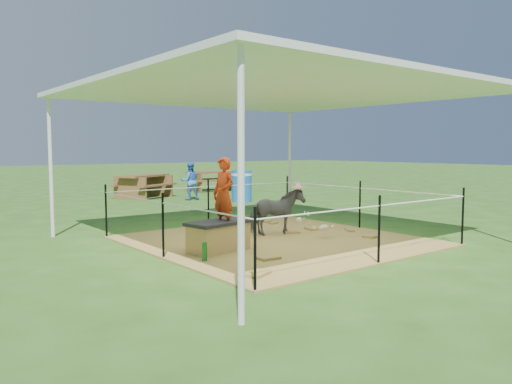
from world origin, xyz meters
TOP-DOWN VIEW (x-y plane):
  - ground at (0.00, 0.00)m, footprint 90.00×90.00m
  - hay_patch at (0.00, 0.00)m, footprint 4.60×4.60m
  - canopy_tent at (0.00, 0.00)m, footprint 6.30×6.30m
  - rope_fence at (0.00, -0.00)m, footprint 4.54×4.54m
  - straw_bale at (-1.36, -0.17)m, footprint 1.04×0.64m
  - dark_cloth at (-1.36, -0.17)m, footprint 1.11×0.70m
  - woman at (-1.26, -0.17)m, footprint 0.35×0.46m
  - green_bottle at (-1.91, -0.62)m, footprint 0.09×0.09m
  - pony at (0.35, 0.41)m, footprint 1.11×0.65m
  - pink_hat at (0.35, 0.41)m, footprint 0.27×0.27m
  - foal at (0.80, -0.40)m, footprint 0.86×0.57m
  - trash_barrel at (3.50, 5.79)m, footprint 0.80×0.80m
  - picnic_table_near at (1.62, 8.78)m, footprint 2.28×2.05m
  - picnic_table_far at (4.92, 9.72)m, footprint 1.99×1.55m
  - distant_person at (2.49, 7.23)m, footprint 0.71×0.62m

SIDE VIEW (x-z plane):
  - ground at x=0.00m, z-range 0.00..0.00m
  - hay_patch at x=0.00m, z-range 0.00..0.03m
  - green_bottle at x=-1.91m, z-range 0.03..0.30m
  - straw_bale at x=-1.36m, z-range 0.03..0.46m
  - foal at x=0.80m, z-range 0.03..0.47m
  - picnic_table_far at x=4.92m, z-range 0.00..0.77m
  - picnic_table_near at x=1.62m, z-range 0.00..0.78m
  - pony at x=0.35m, z-range 0.03..0.91m
  - dark_cloth at x=-1.36m, z-range 0.46..0.51m
  - trash_barrel at x=3.50m, z-range 0.00..0.98m
  - distant_person at x=2.49m, z-range 0.00..1.24m
  - rope_fence at x=0.00m, z-range 0.14..1.14m
  - pink_hat at x=0.35m, z-range 0.91..1.03m
  - woman at x=-1.26m, z-range 0.46..1.62m
  - canopy_tent at x=0.00m, z-range 1.24..4.14m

